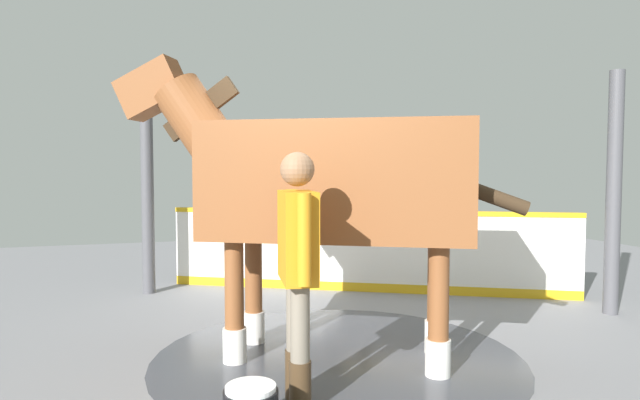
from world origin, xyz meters
TOP-DOWN VIEW (x-y plane):
  - ground_plane at (0.00, 0.00)m, footprint 16.00×16.00m
  - wet_patch at (-0.25, 0.20)m, footprint 3.18×3.18m
  - barrier_wall at (2.04, -0.99)m, footprint 2.56×4.81m
  - roof_post_near at (2.80, 1.78)m, footprint 0.16×0.16m
  - roof_post_far at (0.21, -3.20)m, footprint 0.16×0.16m
  - horse at (-0.19, 0.30)m, footprint 1.99×3.24m
  - handler at (-1.05, 0.77)m, footprint 0.69×0.28m

SIDE VIEW (x-z plane):
  - ground_plane at x=0.00m, z-range -0.02..0.00m
  - wet_patch at x=-0.25m, z-range 0.00..0.00m
  - barrier_wall at x=2.04m, z-range -0.04..1.05m
  - handler at x=-1.05m, z-range 0.14..1.88m
  - roof_post_near at x=2.80m, z-range 0.00..2.71m
  - roof_post_far at x=0.21m, z-range 0.00..2.71m
  - horse at x=-0.19m, z-range 0.20..2.81m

